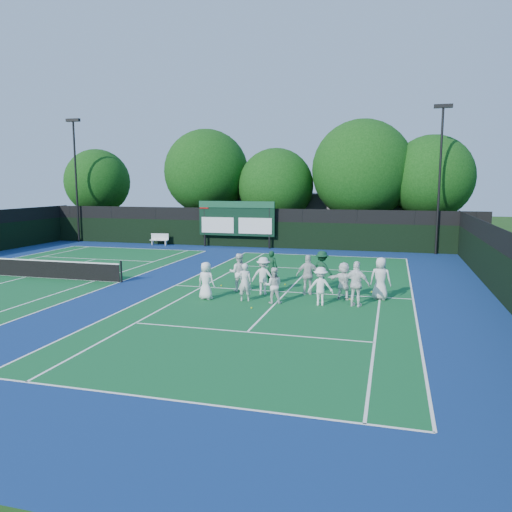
% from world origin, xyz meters
% --- Properties ---
extents(ground, '(120.00, 120.00, 0.00)m').
position_xyz_m(ground, '(0.00, 0.00, 0.00)').
color(ground, '#173A0F').
rests_on(ground, ground).
extents(court_apron, '(34.00, 32.00, 0.01)m').
position_xyz_m(court_apron, '(-6.00, 1.00, 0.00)').
color(court_apron, navy).
rests_on(court_apron, ground).
extents(near_court, '(11.05, 23.85, 0.01)m').
position_xyz_m(near_court, '(0.00, 1.00, 0.01)').
color(near_court, '#125929').
rests_on(near_court, ground).
extents(left_court, '(11.05, 23.85, 0.01)m').
position_xyz_m(left_court, '(-14.00, 1.00, 0.01)').
color(left_court, '#125929').
rests_on(left_court, ground).
extents(back_fence, '(34.00, 0.08, 3.00)m').
position_xyz_m(back_fence, '(-6.00, 16.00, 1.36)').
color(back_fence, black).
rests_on(back_fence, ground).
extents(divider_fence_right, '(0.08, 32.00, 3.00)m').
position_xyz_m(divider_fence_right, '(9.00, 1.00, 1.36)').
color(divider_fence_right, black).
rests_on(divider_fence_right, ground).
extents(scoreboard, '(6.00, 0.21, 3.55)m').
position_xyz_m(scoreboard, '(-7.01, 15.59, 2.19)').
color(scoreboard, black).
rests_on(scoreboard, ground).
extents(clubhouse, '(18.00, 6.00, 4.00)m').
position_xyz_m(clubhouse, '(-2.00, 24.00, 2.00)').
color(clubhouse, '#5D5D62').
rests_on(clubhouse, ground).
extents(light_pole_left, '(1.20, 0.30, 10.12)m').
position_xyz_m(light_pole_left, '(-21.00, 15.70, 6.30)').
color(light_pole_left, black).
rests_on(light_pole_left, ground).
extents(light_pole_right, '(1.20, 0.30, 10.12)m').
position_xyz_m(light_pole_right, '(7.50, 15.70, 6.30)').
color(light_pole_right, black).
rests_on(light_pole_right, ground).
extents(tennis_net, '(11.30, 0.10, 1.10)m').
position_xyz_m(tennis_net, '(-14.00, 1.00, 0.49)').
color(tennis_net, black).
rests_on(tennis_net, ground).
extents(bench, '(1.48, 0.53, 0.92)m').
position_xyz_m(bench, '(-13.38, 15.37, 0.49)').
color(bench, white).
rests_on(bench, ground).
extents(tree_a, '(5.82, 5.82, 7.94)m').
position_xyz_m(tree_a, '(-21.30, 19.58, 4.88)').
color(tree_a, black).
rests_on(tree_a, ground).
extents(tree_b, '(7.11, 7.11, 9.42)m').
position_xyz_m(tree_b, '(-10.74, 19.58, 5.68)').
color(tree_b, black).
rests_on(tree_b, ground).
extents(tree_c, '(6.16, 6.16, 7.74)m').
position_xyz_m(tree_c, '(-4.68, 19.58, 4.50)').
color(tree_c, black).
rests_on(tree_c, ground).
extents(tree_d, '(7.84, 7.84, 9.82)m').
position_xyz_m(tree_d, '(2.23, 19.58, 5.70)').
color(tree_d, black).
rests_on(tree_d, ground).
extents(tree_e, '(6.36, 6.36, 8.51)m').
position_xyz_m(tree_e, '(7.38, 19.58, 5.17)').
color(tree_e, black).
rests_on(tree_e, ground).
extents(tennis_ball_0, '(0.07, 0.07, 0.07)m').
position_xyz_m(tennis_ball_0, '(-0.72, -2.32, 0.03)').
color(tennis_ball_0, '#C3D819').
rests_on(tennis_ball_0, ground).
extents(tennis_ball_1, '(0.07, 0.07, 0.07)m').
position_xyz_m(tennis_ball_1, '(3.73, 1.90, 0.03)').
color(tennis_ball_1, '#C3D819').
rests_on(tennis_ball_1, ground).
extents(tennis_ball_2, '(0.07, 0.07, 0.07)m').
position_xyz_m(tennis_ball_2, '(2.90, 0.18, 0.03)').
color(tennis_ball_2, '#C3D819').
rests_on(tennis_ball_2, ground).
extents(tennis_ball_3, '(0.07, 0.07, 0.07)m').
position_xyz_m(tennis_ball_3, '(-3.30, 1.45, 0.03)').
color(tennis_ball_3, '#C3D819').
rests_on(tennis_ball_3, ground).
extents(tennis_ball_4, '(0.07, 0.07, 0.07)m').
position_xyz_m(tennis_ball_4, '(-0.40, 2.51, 0.03)').
color(tennis_ball_4, '#C3D819').
rests_on(tennis_ball_4, ground).
extents(player_front_0, '(0.88, 0.67, 1.61)m').
position_xyz_m(player_front_0, '(-3.03, -1.28, 0.80)').
color(player_front_0, white).
rests_on(player_front_0, ground).
extents(player_front_1, '(0.67, 0.52, 1.62)m').
position_xyz_m(player_front_1, '(-1.34, -1.17, 0.81)').
color(player_front_1, silver).
rests_on(player_front_1, ground).
extents(player_front_2, '(0.82, 0.69, 1.50)m').
position_xyz_m(player_front_2, '(-0.10, -1.22, 0.75)').
color(player_front_2, white).
rests_on(player_front_2, ground).
extents(player_front_3, '(1.07, 0.69, 1.57)m').
position_xyz_m(player_front_3, '(1.81, -1.06, 0.79)').
color(player_front_3, white).
rests_on(player_front_3, ground).
extents(player_front_4, '(1.16, 0.74, 1.84)m').
position_xyz_m(player_front_4, '(3.22, -0.89, 0.92)').
color(player_front_4, white).
rests_on(player_front_4, ground).
extents(player_back_0, '(0.97, 0.83, 1.74)m').
position_xyz_m(player_back_0, '(-2.17, 0.63, 0.87)').
color(player_back_0, white).
rests_on(player_back_0, ground).
extents(player_back_1, '(1.08, 0.62, 1.68)m').
position_xyz_m(player_back_1, '(-0.91, 0.27, 0.84)').
color(player_back_1, white).
rests_on(player_back_1, ground).
extents(player_back_2, '(1.12, 0.70, 1.78)m').
position_xyz_m(player_back_2, '(1.01, 0.73, 0.89)').
color(player_back_2, silver).
rests_on(player_back_2, ground).
extents(player_back_3, '(1.55, 0.75, 1.60)m').
position_xyz_m(player_back_3, '(2.61, 0.27, 0.80)').
color(player_back_3, white).
rests_on(player_back_3, ground).
extents(player_back_4, '(0.97, 0.72, 1.82)m').
position_xyz_m(player_back_4, '(4.11, 0.64, 0.91)').
color(player_back_4, white).
rests_on(player_back_4, ground).
extents(coach_left, '(0.64, 0.46, 1.64)m').
position_xyz_m(coach_left, '(-1.12, 2.69, 0.82)').
color(coach_left, '#103B20').
rests_on(coach_left, ground).
extents(coach_right, '(1.29, 1.03, 1.74)m').
position_xyz_m(coach_right, '(1.37, 2.49, 0.87)').
color(coach_right, '#103A21').
rests_on(coach_right, ground).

